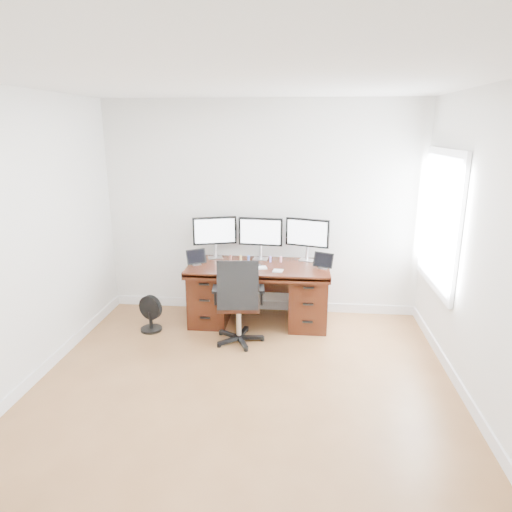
# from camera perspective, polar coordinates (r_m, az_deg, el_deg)

# --- Properties ---
(ground) EXTENTS (4.50, 4.50, 0.00)m
(ground) POSITION_cam_1_polar(r_m,az_deg,el_deg) (4.20, -2.16, -18.30)
(ground) COLOR brown
(ground) RESTS_ON ground
(back_wall) EXTENTS (4.00, 0.10, 2.70)m
(back_wall) POSITION_cam_1_polar(r_m,az_deg,el_deg) (5.81, 0.75, 5.81)
(back_wall) COLOR white
(back_wall) RESTS_ON ground
(right_wall) EXTENTS (0.10, 4.50, 2.70)m
(right_wall) POSITION_cam_1_polar(r_m,az_deg,el_deg) (3.99, 27.63, -0.61)
(right_wall) COLOR white
(right_wall) RESTS_ON ground
(desk) EXTENTS (1.70, 0.80, 0.75)m
(desk) POSITION_cam_1_polar(r_m,az_deg,el_deg) (5.65, 0.34, -4.45)
(desk) COLOR #39160B
(desk) RESTS_ON ground
(office_chair) EXTENTS (0.60, 0.59, 1.01)m
(office_chair) POSITION_cam_1_polar(r_m,az_deg,el_deg) (5.13, -2.19, -7.46)
(office_chair) COLOR black
(office_chair) RESTS_ON ground
(floor_fan) EXTENTS (0.30, 0.25, 0.44)m
(floor_fan) POSITION_cam_1_polar(r_m,az_deg,el_deg) (5.62, -13.07, -7.08)
(floor_fan) COLOR black
(floor_fan) RESTS_ON ground
(monitor_left) EXTENTS (0.53, 0.20, 0.53)m
(monitor_left) POSITION_cam_1_polar(r_m,az_deg,el_deg) (5.76, -5.18, 2.99)
(monitor_left) COLOR silver
(monitor_left) RESTS_ON desk
(monitor_center) EXTENTS (0.55, 0.16, 0.53)m
(monitor_center) POSITION_cam_1_polar(r_m,az_deg,el_deg) (5.68, 0.57, 2.87)
(monitor_center) COLOR silver
(monitor_center) RESTS_ON desk
(monitor_right) EXTENTS (0.54, 0.20, 0.53)m
(monitor_right) POSITION_cam_1_polar(r_m,az_deg,el_deg) (5.66, 6.43, 2.72)
(monitor_right) COLOR silver
(monitor_right) RESTS_ON desk
(tablet_left) EXTENTS (0.24, 0.18, 0.19)m
(tablet_left) POSITION_cam_1_polar(r_m,az_deg,el_deg) (5.56, -7.50, -0.23)
(tablet_left) COLOR silver
(tablet_left) RESTS_ON desk
(tablet_right) EXTENTS (0.25, 0.16, 0.19)m
(tablet_right) POSITION_cam_1_polar(r_m,az_deg,el_deg) (5.42, 8.41, -0.67)
(tablet_right) COLOR silver
(tablet_right) RESTS_ON desk
(keyboard) EXTENTS (0.27, 0.17, 0.01)m
(keyboard) POSITION_cam_1_polar(r_m,az_deg,el_deg) (5.38, -0.01, -1.50)
(keyboard) COLOR silver
(keyboard) RESTS_ON desk
(trackpad) EXTENTS (0.13, 0.13, 0.01)m
(trackpad) POSITION_cam_1_polar(r_m,az_deg,el_deg) (5.29, 2.75, -1.85)
(trackpad) COLOR silver
(trackpad) RESTS_ON desk
(drawing_tablet) EXTENTS (0.26, 0.22, 0.01)m
(drawing_tablet) POSITION_cam_1_polar(r_m,az_deg,el_deg) (5.40, -2.11, -1.48)
(drawing_tablet) COLOR black
(drawing_tablet) RESTS_ON desk
(phone) EXTENTS (0.14, 0.11, 0.01)m
(phone) POSITION_cam_1_polar(r_m,az_deg,el_deg) (5.49, -0.08, -1.17)
(phone) COLOR black
(phone) RESTS_ON desk
(figurine_brown) EXTENTS (0.03, 0.03, 0.08)m
(figurine_brown) POSITION_cam_1_polar(r_m,az_deg,el_deg) (5.68, -3.21, -0.19)
(figurine_brown) COLOR brown
(figurine_brown) RESTS_ON desk
(figurine_yellow) EXTENTS (0.03, 0.03, 0.08)m
(figurine_yellow) POSITION_cam_1_polar(r_m,az_deg,el_deg) (5.67, -1.91, -0.23)
(figurine_yellow) COLOR tan
(figurine_yellow) RESTS_ON desk
(figurine_blue) EXTENTS (0.03, 0.03, 0.08)m
(figurine_blue) POSITION_cam_1_polar(r_m,az_deg,el_deg) (5.65, -0.94, -0.25)
(figurine_blue) COLOR #4C6FE6
(figurine_blue) RESTS_ON desk
(figurine_purple) EXTENTS (0.03, 0.03, 0.08)m
(figurine_purple) POSITION_cam_1_polar(r_m,az_deg,el_deg) (5.63, 1.80, -0.33)
(figurine_purple) COLOR #9073DE
(figurine_purple) RESTS_ON desk
(figurine_pink) EXTENTS (0.03, 0.03, 0.08)m
(figurine_pink) POSITION_cam_1_polar(r_m,az_deg,el_deg) (5.62, 3.13, -0.37)
(figurine_pink) COLOR pink
(figurine_pink) RESTS_ON desk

